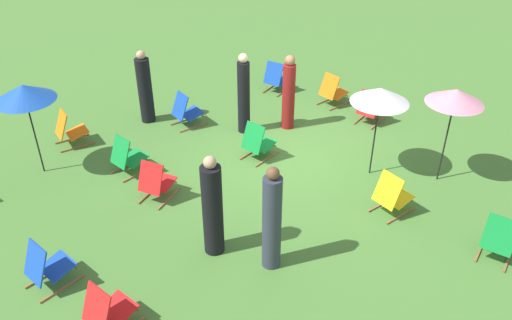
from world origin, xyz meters
The scene contains 21 objects.
ground_plane centered at (0.00, 0.00, 0.00)m, with size 40.00×40.00×0.00m, color #477A33.
deckchair_0 centered at (0.55, 0.49, 0.37)m, with size 0.49×0.76×0.83m.
deckchair_1 centered at (-2.53, 0.39, 0.37)m, with size 0.64×0.85×0.83m.
deckchair_2 centered at (0.65, 5.38, 0.37)m, with size 0.50×0.77×0.83m.
deckchair_3 centered at (4.09, 2.72, 0.37)m, with size 0.68×0.87×0.83m.
deckchair_4 centered at (-4.41, 0.36, 0.37)m, with size 0.56×0.81×0.83m.
deckchair_5 centered at (2.31, -2.43, 0.37)m, with size 0.57×0.81×0.83m.
deckchair_7 centered at (1.09, 2.84, 0.37)m, with size 0.65×0.86×0.83m.
deckchair_8 centered at (-0.76, 5.32, 0.37)m, with size 0.48×0.76×0.83m.
deckchair_9 centered at (0.71, -2.70, 0.37)m, with size 0.61×0.84×0.83m.
deckchair_10 centered at (-0.49, -2.45, 0.37)m, with size 0.52×0.78×0.83m.
deckchair_11 centered at (2.21, 2.61, 0.37)m, with size 0.51×0.78×0.83m.
deckchair_12 centered at (2.76, 0.45, 0.37)m, with size 0.64×0.85×0.83m.
umbrella_0 centered at (3.60, 3.72, 1.77)m, with size 1.16×1.16×1.93m.
umbrella_1 centered at (-1.61, -0.52, 1.75)m, with size 1.12×1.12×1.90m.
umbrella_2 centered at (-2.77, -1.19, 1.83)m, with size 1.07×1.07×1.98m.
person_0 centered at (3.66, 0.87, 0.83)m, with size 0.38×0.38×1.77m.
person_1 centered at (1.54, -0.22, 0.91)m, with size 0.34×0.34×1.90m.
person_2 centered at (-0.75, 3.19, 0.86)m, with size 0.44×0.44×1.84m.
person_3 centered at (0.87, -1.02, 0.86)m, with size 0.33×0.33×1.78m.
person_4 centered at (-1.69, 2.85, 0.89)m, with size 0.42×0.42×1.87m.
Camera 1 is at (-5.46, 7.78, 5.95)m, focal length 36.38 mm.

